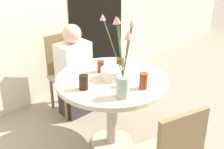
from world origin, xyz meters
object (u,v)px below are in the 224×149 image
at_px(chair_far_back, 67,69).
at_px(side_plate, 70,77).
at_px(flower_vase, 123,71).
at_px(drink_glass_2, 101,66).
at_px(birthday_cake, 112,73).
at_px(drink_glass_0, 126,81).
at_px(drink_glass_4, 120,65).
at_px(person_guest, 74,74).
at_px(drink_glass_1, 84,82).
at_px(drink_glass_3, 143,81).

relative_size(chair_far_back, side_plate, 5.08).
distance_m(flower_vase, drink_glass_2, 0.54).
xyz_separation_m(flower_vase, side_plate, (-0.09, 0.56, -0.22)).
xyz_separation_m(birthday_cake, drink_glass_0, (-0.02, -0.19, 0.00)).
height_order(drink_glass_0, drink_glass_4, drink_glass_4).
distance_m(chair_far_back, side_plate, 0.74).
bearing_deg(drink_glass_0, person_guest, 82.29).
relative_size(side_plate, drink_glass_4, 1.33).
bearing_deg(person_guest, side_plate, -130.38).
xyz_separation_m(birthday_cake, drink_glass_1, (-0.31, 0.02, 0.01)).
height_order(drink_glass_2, person_guest, person_guest).
relative_size(flower_vase, drink_glass_4, 5.15).
relative_size(birthday_cake, drink_glass_2, 1.81).
relative_size(drink_glass_4, person_guest, 0.13).
bearing_deg(birthday_cake, drink_glass_0, -96.93).
bearing_deg(drink_glass_1, drink_glass_0, -35.61).
bearing_deg(birthday_cake, drink_glass_4, 17.99).
bearing_deg(side_plate, flower_vase, -81.10).
xyz_separation_m(chair_far_back, flower_vase, (-0.30, -1.15, 0.45)).
bearing_deg(flower_vase, drink_glass_0, 35.14).
xyz_separation_m(birthday_cake, drink_glass_4, (0.15, 0.05, 0.02)).
bearing_deg(drink_glass_0, drink_glass_2, 83.41).
distance_m(flower_vase, side_plate, 0.61).
relative_size(chair_far_back, flower_vase, 1.32).
relative_size(flower_vase, side_plate, 3.86).
bearing_deg(side_plate, person_guest, 49.62).
distance_m(chair_far_back, drink_glass_4, 0.85).
relative_size(drink_glass_3, drink_glass_4, 1.07).
bearing_deg(drink_glass_1, side_plate, 79.81).
bearing_deg(drink_glass_1, person_guest, 58.88).
bearing_deg(drink_glass_3, side_plate, 118.61).
height_order(chair_far_back, person_guest, person_guest).
height_order(birthday_cake, person_guest, person_guest).
height_order(flower_vase, drink_glass_2, flower_vase).
bearing_deg(drink_glass_2, drink_glass_1, -155.06).
xyz_separation_m(drink_glass_0, drink_glass_2, (0.04, 0.36, 0.00)).
relative_size(side_plate, drink_glass_0, 1.67).
bearing_deg(chair_far_back, drink_glass_4, -79.56).
bearing_deg(drink_glass_1, chair_far_back, 62.68).
bearing_deg(person_guest, birthday_cake, -97.92).
xyz_separation_m(flower_vase, drink_glass_2, (0.20, 0.47, -0.17)).
height_order(drink_glass_4, person_guest, person_guest).
xyz_separation_m(chair_far_back, side_plate, (-0.39, -0.58, 0.23)).
xyz_separation_m(side_plate, person_guest, (0.36, 0.43, -0.23)).
bearing_deg(flower_vase, side_plate, 98.90).
bearing_deg(drink_glass_3, drink_glass_4, 75.12).
distance_m(side_plate, drink_glass_4, 0.47).
bearing_deg(drink_glass_3, drink_glass_1, 137.21).
xyz_separation_m(chair_far_back, birthday_cake, (-0.12, -0.85, 0.27)).
distance_m(drink_glass_0, drink_glass_4, 0.29).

